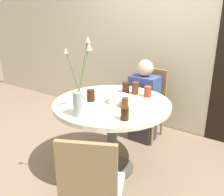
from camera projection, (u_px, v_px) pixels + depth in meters
ground_plane at (112, 169)px, 2.70m from camera, size 16.00×16.00×0.00m
wall_back at (169, 36)px, 3.29m from camera, size 8.00×0.05×2.60m
dining_table at (112, 114)px, 2.48m from camera, size 1.15×1.15×0.77m
chair_far_back at (149, 100)px, 3.28m from camera, size 0.42×0.42×0.90m
chair_right_flank at (91, 187)px, 1.66m from camera, size 0.54×0.54×0.90m
birthday_cake at (118, 99)px, 2.41m from camera, size 0.20×0.20×0.12m
flower_vase at (80, 97)px, 2.08m from camera, size 0.14×0.26×0.66m
side_plate at (93, 90)px, 2.78m from camera, size 0.21×0.21×0.01m
drink_glass_0 at (125, 114)px, 2.03m from camera, size 0.07×0.07×0.11m
drink_glass_1 at (126, 87)px, 2.71m from camera, size 0.08×0.08×0.11m
drink_glass_2 at (91, 95)px, 2.45m from camera, size 0.08×0.08×0.12m
drink_glass_3 at (148, 92)px, 2.57m from camera, size 0.08×0.08×0.11m
drink_glass_4 at (125, 103)px, 2.27m from camera, size 0.06×0.06×0.10m
drink_glass_5 at (135, 88)px, 2.65m from camera, size 0.07×0.07×0.13m
person_woman at (144, 104)px, 3.15m from camera, size 0.34×0.24×1.06m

